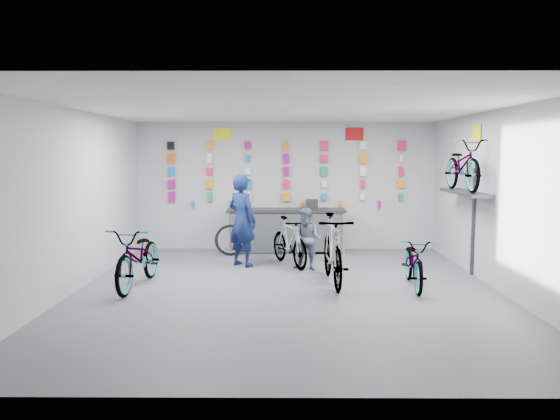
{
  "coord_description": "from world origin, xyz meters",
  "views": [
    {
      "loc": [
        -0.06,
        -8.89,
        2.28
      ],
      "look_at": [
        -0.13,
        1.4,
        1.2
      ],
      "focal_mm": 35.0,
      "sensor_mm": 36.0,
      "label": 1
    }
  ],
  "objects_px": {
    "bike_center": "(332,250)",
    "clerk": "(242,220)",
    "bike_left": "(139,257)",
    "customer": "(307,239)",
    "counter": "(286,231)",
    "bike_service": "(289,242)",
    "bike_right": "(414,262)"
  },
  "relations": [
    {
      "from": "bike_service",
      "to": "customer",
      "type": "distance_m",
      "value": 0.51
    },
    {
      "from": "clerk",
      "to": "bike_left",
      "type": "bearing_deg",
      "value": 85.82
    },
    {
      "from": "clerk",
      "to": "bike_right",
      "type": "bearing_deg",
      "value": -171.68
    },
    {
      "from": "bike_left",
      "to": "clerk",
      "type": "relative_size",
      "value": 1.08
    },
    {
      "from": "clerk",
      "to": "counter",
      "type": "bearing_deg",
      "value": -81.36
    },
    {
      "from": "clerk",
      "to": "customer",
      "type": "distance_m",
      "value": 1.38
    },
    {
      "from": "bike_right",
      "to": "bike_service",
      "type": "xyz_separation_m",
      "value": [
        -2.1,
        1.79,
        0.06
      ]
    },
    {
      "from": "bike_left",
      "to": "bike_center",
      "type": "relative_size",
      "value": 0.99
    },
    {
      "from": "bike_left",
      "to": "clerk",
      "type": "xyz_separation_m",
      "value": [
        1.63,
        1.76,
        0.4
      ]
    },
    {
      "from": "counter",
      "to": "bike_center",
      "type": "height_order",
      "value": "bike_center"
    },
    {
      "from": "customer",
      "to": "bike_right",
      "type": "bearing_deg",
      "value": -16.89
    },
    {
      "from": "counter",
      "to": "bike_service",
      "type": "xyz_separation_m",
      "value": [
        0.06,
        -1.54,
        0.01
      ]
    },
    {
      "from": "bike_center",
      "to": "clerk",
      "type": "bearing_deg",
      "value": 134.29
    },
    {
      "from": "counter",
      "to": "bike_left",
      "type": "distance_m",
      "value": 4.17
    },
    {
      "from": "counter",
      "to": "customer",
      "type": "bearing_deg",
      "value": -78.14
    },
    {
      "from": "bike_service",
      "to": "counter",
      "type": "bearing_deg",
      "value": 69.0
    },
    {
      "from": "bike_left",
      "to": "bike_service",
      "type": "bearing_deg",
      "value": 38.45
    },
    {
      "from": "bike_left",
      "to": "customer",
      "type": "relative_size",
      "value": 1.65
    },
    {
      "from": "bike_left",
      "to": "bike_center",
      "type": "distance_m",
      "value": 3.32
    },
    {
      "from": "counter",
      "to": "bike_right",
      "type": "relative_size",
      "value": 1.62
    },
    {
      "from": "bike_service",
      "to": "bike_right",
      "type": "bearing_deg",
      "value": -63.64
    },
    {
      "from": "bike_center",
      "to": "bike_right",
      "type": "height_order",
      "value": "bike_center"
    },
    {
      "from": "bike_center",
      "to": "customer",
      "type": "height_order",
      "value": "bike_center"
    },
    {
      "from": "customer",
      "to": "clerk",
      "type": "bearing_deg",
      "value": -173.54
    },
    {
      "from": "clerk",
      "to": "customer",
      "type": "bearing_deg",
      "value": -157.0
    },
    {
      "from": "customer",
      "to": "bike_left",
      "type": "bearing_deg",
      "value": -132.35
    },
    {
      "from": "bike_center",
      "to": "clerk",
      "type": "relative_size",
      "value": 1.1
    },
    {
      "from": "bike_left",
      "to": "clerk",
      "type": "distance_m",
      "value": 2.43
    },
    {
      "from": "clerk",
      "to": "customer",
      "type": "relative_size",
      "value": 1.53
    },
    {
      "from": "counter",
      "to": "clerk",
      "type": "bearing_deg",
      "value": -119.91
    },
    {
      "from": "bike_service",
      "to": "bike_center",
      "type": "bearing_deg",
      "value": -88.39
    },
    {
      "from": "bike_left",
      "to": "customer",
      "type": "distance_m",
      "value": 3.24
    }
  ]
}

